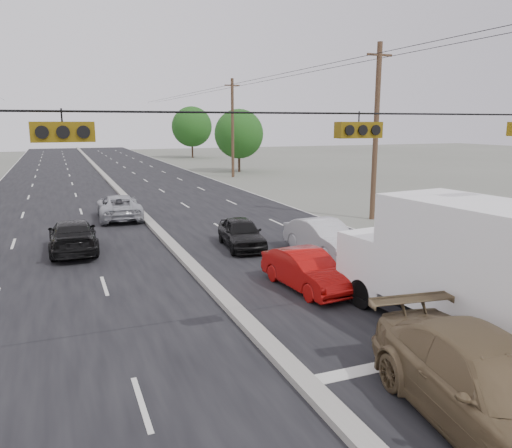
{
  "coord_description": "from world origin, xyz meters",
  "views": [
    {
      "loc": [
        -4.65,
        -9.38,
        5.61
      ],
      "look_at": [
        1.56,
        6.14,
        2.2
      ],
      "focal_mm": 35.0,
      "sensor_mm": 36.0,
      "label": 1
    }
  ],
  "objects_px": {
    "tan_sedan": "(491,389)",
    "utility_pole_right_c": "(233,127)",
    "queue_car_b": "(324,238)",
    "tree_right_mid": "(239,134)",
    "queue_car_d": "(467,254)",
    "utility_pole_right_b": "(376,131)",
    "oncoming_near": "(73,236)",
    "red_sedan": "(307,271)",
    "tree_right_far": "(192,127)",
    "queue_car_a": "(241,233)",
    "oncoming_far": "(119,207)",
    "box_truck": "(458,265)"
  },
  "relations": [
    {
      "from": "tree_right_far",
      "to": "queue_car_b",
      "type": "relative_size",
      "value": 1.79
    },
    {
      "from": "red_sedan",
      "to": "tree_right_far",
      "type": "bearing_deg",
      "value": 73.22
    },
    {
      "from": "utility_pole_right_b",
      "to": "utility_pole_right_c",
      "type": "distance_m",
      "value": 25.0
    },
    {
      "from": "tan_sedan",
      "to": "queue_car_d",
      "type": "bearing_deg",
      "value": 55.12
    },
    {
      "from": "oncoming_near",
      "to": "tree_right_far",
      "type": "bearing_deg",
      "value": -109.23
    },
    {
      "from": "tree_right_far",
      "to": "oncoming_near",
      "type": "xyz_separation_m",
      "value": [
        -20.2,
        -56.59,
        -4.24
      ]
    },
    {
      "from": "tree_right_mid",
      "to": "queue_car_a",
      "type": "xyz_separation_m",
      "value": [
        -12.07,
        -33.65,
        -3.65
      ]
    },
    {
      "from": "tan_sedan",
      "to": "queue_car_d",
      "type": "height_order",
      "value": "tan_sedan"
    },
    {
      "from": "tree_right_mid",
      "to": "oncoming_near",
      "type": "bearing_deg",
      "value": -121.3
    },
    {
      "from": "queue_car_a",
      "to": "tree_right_far",
      "type": "bearing_deg",
      "value": 83.51
    },
    {
      "from": "tree_right_mid",
      "to": "queue_car_b",
      "type": "relative_size",
      "value": 1.57
    },
    {
      "from": "box_truck",
      "to": "queue_car_a",
      "type": "relative_size",
      "value": 1.85
    },
    {
      "from": "tree_right_far",
      "to": "box_truck",
      "type": "distance_m",
      "value": 70.4
    },
    {
      "from": "tree_right_mid",
      "to": "queue_car_d",
      "type": "xyz_separation_m",
      "value": [
        -5.4,
        -40.37,
        -3.61
      ]
    },
    {
      "from": "utility_pole_right_c",
      "to": "queue_car_d",
      "type": "xyz_separation_m",
      "value": [
        -2.9,
        -35.37,
        -4.38
      ]
    },
    {
      "from": "box_truck",
      "to": "oncoming_far",
      "type": "distance_m",
      "value": 21.1
    },
    {
      "from": "tan_sedan",
      "to": "queue_car_d",
      "type": "distance_m",
      "value": 10.69
    },
    {
      "from": "utility_pole_right_c",
      "to": "oncoming_far",
      "type": "relative_size",
      "value": 1.94
    },
    {
      "from": "red_sedan",
      "to": "oncoming_near",
      "type": "xyz_separation_m",
      "value": [
        -7.2,
        8.3,
        0.05
      ]
    },
    {
      "from": "queue_car_a",
      "to": "utility_pole_right_b",
      "type": "bearing_deg",
      "value": 26.96
    },
    {
      "from": "utility_pole_right_b",
      "to": "oncoming_far",
      "type": "relative_size",
      "value": 1.94
    },
    {
      "from": "utility_pole_right_c",
      "to": "oncoming_far",
      "type": "bearing_deg",
      "value": -125.55
    },
    {
      "from": "oncoming_far",
      "to": "red_sedan",
      "type": "bearing_deg",
      "value": 107.96
    },
    {
      "from": "tan_sedan",
      "to": "queue_car_b",
      "type": "xyz_separation_m",
      "value": [
        3.37,
        12.14,
        -0.11
      ]
    },
    {
      "from": "box_truck",
      "to": "tan_sedan",
      "type": "xyz_separation_m",
      "value": [
        -2.73,
        -3.79,
        -1.02
      ]
    },
    {
      "from": "tree_right_mid",
      "to": "tree_right_far",
      "type": "bearing_deg",
      "value": 87.71
    },
    {
      "from": "utility_pole_right_c",
      "to": "oncoming_near",
      "type": "relative_size",
      "value": 2.03
    },
    {
      "from": "utility_pole_right_b",
      "to": "tree_right_mid",
      "type": "relative_size",
      "value": 1.4
    },
    {
      "from": "queue_car_d",
      "to": "oncoming_near",
      "type": "relative_size",
      "value": 1.02
    },
    {
      "from": "tree_right_mid",
      "to": "red_sedan",
      "type": "distance_m",
      "value": 41.82
    },
    {
      "from": "queue_car_a",
      "to": "queue_car_d",
      "type": "distance_m",
      "value": 9.47
    },
    {
      "from": "tree_right_mid",
      "to": "queue_car_b",
      "type": "distance_m",
      "value": 37.47
    },
    {
      "from": "queue_car_a",
      "to": "queue_car_b",
      "type": "relative_size",
      "value": 0.88
    },
    {
      "from": "oncoming_far",
      "to": "tan_sedan",
      "type": "bearing_deg",
      "value": 101.14
    },
    {
      "from": "utility_pole_right_c",
      "to": "red_sedan",
      "type": "bearing_deg",
      "value": -105.23
    },
    {
      "from": "tree_right_mid",
      "to": "utility_pole_right_b",
      "type": "bearing_deg",
      "value": -94.76
    },
    {
      "from": "tree_right_far",
      "to": "tan_sedan",
      "type": "relative_size",
      "value": 1.39
    },
    {
      "from": "utility_pole_right_b",
      "to": "red_sedan",
      "type": "distance_m",
      "value": 14.42
    },
    {
      "from": "tan_sedan",
      "to": "utility_pole_right_c",
      "type": "bearing_deg",
      "value": 84.27
    },
    {
      "from": "utility_pole_right_c",
      "to": "tree_right_mid",
      "type": "distance_m",
      "value": 5.64
    },
    {
      "from": "utility_pole_right_c",
      "to": "tan_sedan",
      "type": "relative_size",
      "value": 1.7
    },
    {
      "from": "utility_pole_right_b",
      "to": "tree_right_mid",
      "type": "height_order",
      "value": "utility_pole_right_b"
    },
    {
      "from": "utility_pole_right_b",
      "to": "red_sedan",
      "type": "bearing_deg",
      "value": -133.84
    },
    {
      "from": "box_truck",
      "to": "oncoming_near",
      "type": "bearing_deg",
      "value": 119.58
    },
    {
      "from": "queue_car_b",
      "to": "tree_right_mid",
      "type": "bearing_deg",
      "value": 72.91
    },
    {
      "from": "tan_sedan",
      "to": "queue_car_a",
      "type": "distance_m",
      "value": 14.64
    },
    {
      "from": "utility_pole_right_b",
      "to": "utility_pole_right_c",
      "type": "relative_size",
      "value": 1.0
    },
    {
      "from": "red_sedan",
      "to": "queue_car_d",
      "type": "distance_m",
      "value": 6.62
    },
    {
      "from": "queue_car_b",
      "to": "queue_car_d",
      "type": "bearing_deg",
      "value": -50.69
    },
    {
      "from": "queue_car_b",
      "to": "oncoming_near",
      "type": "distance_m",
      "value": 10.97
    }
  ]
}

